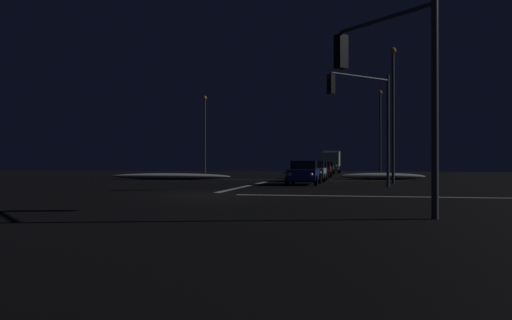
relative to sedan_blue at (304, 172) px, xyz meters
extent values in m
cube|color=black|center=(-3.28, -10.92, -0.85)|extent=(120.00, 120.00, 0.10)
cube|color=white|center=(-3.28, -2.84, -0.80)|extent=(0.35, 13.83, 0.01)
cube|color=yellow|center=(-3.28, 8.76, -0.80)|extent=(22.00, 0.15, 0.01)
cube|color=white|center=(4.90, -10.92, -0.80)|extent=(13.83, 0.40, 0.01)
ellipsoid|color=white|center=(-12.17, 7.68, -0.54)|extent=(10.58, 1.50, 0.53)
ellipsoid|color=white|center=(5.60, 10.58, -0.52)|extent=(7.02, 1.50, 0.57)
cube|color=navy|center=(0.00, -0.04, -0.13)|extent=(1.80, 4.20, 0.70)
cube|color=black|center=(0.00, 0.16, 0.49)|extent=(1.60, 2.00, 0.55)
cylinder|color=black|center=(0.90, -1.59, -0.48)|extent=(0.22, 0.64, 0.64)
cylinder|color=black|center=(-0.90, -1.59, -0.48)|extent=(0.22, 0.64, 0.64)
cylinder|color=black|center=(0.90, 1.51, -0.48)|extent=(0.22, 0.64, 0.64)
cylinder|color=black|center=(-0.90, 1.51, -0.48)|extent=(0.22, 0.64, 0.64)
sphere|color=#F9EFC6|center=(0.65, -2.16, -0.08)|extent=(0.22, 0.22, 0.22)
sphere|color=#F9EFC6|center=(-0.65, -2.16, -0.08)|extent=(0.22, 0.22, 0.22)
cube|color=silver|center=(0.16, 6.08, -0.13)|extent=(1.80, 4.20, 0.70)
cube|color=black|center=(0.16, 6.28, 0.49)|extent=(1.60, 2.00, 0.55)
cylinder|color=black|center=(1.06, 4.53, -0.48)|extent=(0.22, 0.64, 0.64)
cylinder|color=black|center=(-0.74, 4.53, -0.48)|extent=(0.22, 0.64, 0.64)
cylinder|color=black|center=(1.06, 7.63, -0.48)|extent=(0.22, 0.64, 0.64)
cylinder|color=black|center=(-0.74, 7.63, -0.48)|extent=(0.22, 0.64, 0.64)
sphere|color=#F9EFC6|center=(0.81, 3.96, -0.08)|extent=(0.22, 0.22, 0.22)
sphere|color=#F9EFC6|center=(-0.49, 3.96, -0.08)|extent=(0.22, 0.22, 0.22)
cube|color=black|center=(0.10, 11.62, -0.13)|extent=(1.80, 4.20, 0.70)
cube|color=black|center=(0.10, 11.82, 0.49)|extent=(1.60, 2.00, 0.55)
cylinder|color=black|center=(1.00, 10.07, -0.48)|extent=(0.22, 0.64, 0.64)
cylinder|color=black|center=(-0.80, 10.07, -0.48)|extent=(0.22, 0.64, 0.64)
cylinder|color=black|center=(1.00, 13.17, -0.48)|extent=(0.22, 0.64, 0.64)
cylinder|color=black|center=(-0.80, 13.17, -0.48)|extent=(0.22, 0.64, 0.64)
sphere|color=#F9EFC6|center=(0.75, 9.50, -0.08)|extent=(0.22, 0.22, 0.22)
sphere|color=#F9EFC6|center=(-0.55, 9.50, -0.08)|extent=(0.22, 0.22, 0.22)
cube|color=maroon|center=(0.12, 17.67, -0.13)|extent=(1.80, 4.20, 0.70)
cube|color=black|center=(0.12, 17.87, 0.49)|extent=(1.60, 2.00, 0.55)
cylinder|color=black|center=(1.02, 16.12, -0.48)|extent=(0.22, 0.64, 0.64)
cylinder|color=black|center=(-0.78, 16.12, -0.48)|extent=(0.22, 0.64, 0.64)
cylinder|color=black|center=(1.02, 19.22, -0.48)|extent=(0.22, 0.64, 0.64)
cylinder|color=black|center=(-0.78, 19.22, -0.48)|extent=(0.22, 0.64, 0.64)
sphere|color=#F9EFC6|center=(0.77, 15.55, -0.08)|extent=(0.22, 0.22, 0.22)
sphere|color=#F9EFC6|center=(-0.53, 15.55, -0.08)|extent=(0.22, 0.22, 0.22)
cube|color=slate|center=(-0.17, 24.34, -0.13)|extent=(1.80, 4.20, 0.70)
cube|color=black|center=(-0.17, 24.54, 0.49)|extent=(1.60, 2.00, 0.55)
cylinder|color=black|center=(0.73, 22.79, -0.48)|extent=(0.22, 0.64, 0.64)
cylinder|color=black|center=(-1.07, 22.79, -0.48)|extent=(0.22, 0.64, 0.64)
cylinder|color=black|center=(0.73, 25.89, -0.48)|extent=(0.22, 0.64, 0.64)
cylinder|color=black|center=(-1.07, 25.89, -0.48)|extent=(0.22, 0.64, 0.64)
sphere|color=#F9EFC6|center=(0.48, 22.22, -0.08)|extent=(0.22, 0.22, 0.22)
sphere|color=#F9EFC6|center=(-0.82, 22.22, -0.08)|extent=(0.22, 0.22, 0.22)
cube|color=#14512D|center=(-0.07, 30.88, -0.13)|extent=(1.80, 4.20, 0.70)
cube|color=black|center=(-0.07, 31.08, 0.49)|extent=(1.60, 2.00, 0.55)
cylinder|color=black|center=(0.83, 29.33, -0.48)|extent=(0.22, 0.64, 0.64)
cylinder|color=black|center=(-0.97, 29.33, -0.48)|extent=(0.22, 0.64, 0.64)
cylinder|color=black|center=(0.83, 32.43, -0.48)|extent=(0.22, 0.64, 0.64)
cylinder|color=black|center=(-0.97, 32.43, -0.48)|extent=(0.22, 0.64, 0.64)
sphere|color=#F9EFC6|center=(0.58, 28.76, -0.08)|extent=(0.22, 0.22, 0.22)
sphere|color=#F9EFC6|center=(-0.72, 28.76, -0.08)|extent=(0.22, 0.22, 0.22)
cube|color=beige|center=(0.20, 34.75, 0.83)|extent=(2.40, 2.20, 2.30)
cube|color=silver|center=(0.20, 39.25, 0.98)|extent=(2.40, 5.00, 2.60)
cylinder|color=black|center=(1.40, 35.35, -0.32)|extent=(0.28, 0.96, 0.96)
cylinder|color=black|center=(-1.00, 35.35, -0.32)|extent=(0.28, 0.96, 0.96)
cylinder|color=black|center=(1.40, 40.05, -0.32)|extent=(0.28, 0.96, 0.96)
cylinder|color=black|center=(-1.00, 40.05, -0.32)|extent=(0.28, 0.96, 0.96)
sphere|color=#F9EFC6|center=(1.05, 33.60, 0.23)|extent=(0.26, 0.26, 0.26)
sphere|color=#F9EFC6|center=(-0.65, 33.60, 0.23)|extent=(0.26, 0.26, 0.26)
cylinder|color=#4C4C51|center=(5.20, -19.40, 2.13)|extent=(0.18, 0.18, 5.86)
cylinder|color=#4C4C51|center=(3.98, -18.19, 4.76)|extent=(2.51, 2.51, 0.12)
cube|color=black|center=(2.77, -16.98, 4.13)|extent=(0.46, 0.46, 1.05)
sphere|color=red|center=(2.66, -16.86, 4.48)|extent=(0.22, 0.22, 0.22)
sphere|color=black|center=(2.66, -16.86, 4.13)|extent=(0.22, 0.22, 0.22)
sphere|color=black|center=(2.66, -16.86, 3.79)|extent=(0.22, 0.22, 0.22)
cylinder|color=#4C4C51|center=(5.20, -2.44, 2.51)|extent=(0.18, 0.18, 6.62)
cylinder|color=#4C4C51|center=(3.60, -4.04, 5.52)|extent=(3.29, 3.29, 0.12)
cube|color=black|center=(2.00, -5.64, 4.89)|extent=(0.46, 0.46, 1.05)
sphere|color=red|center=(1.88, -5.75, 5.24)|extent=(0.22, 0.22, 0.22)
sphere|color=black|center=(1.88, -5.75, 4.89)|extent=(0.22, 0.22, 0.22)
sphere|color=black|center=(1.88, -5.75, 4.55)|extent=(0.22, 0.22, 0.22)
cylinder|color=#424247|center=(5.90, 18.76, 3.36)|extent=(0.20, 0.20, 8.33)
sphere|color=#F9AD47|center=(5.90, 18.76, 7.71)|extent=(0.44, 0.44, 0.44)
cylinder|color=#424247|center=(5.90, 2.76, 3.71)|extent=(0.20, 0.20, 9.02)
sphere|color=#F9AD47|center=(5.90, 2.76, 8.40)|extent=(0.44, 0.44, 0.44)
cylinder|color=#424247|center=(-12.47, 18.76, 3.32)|extent=(0.20, 0.20, 8.24)
sphere|color=#F9AD47|center=(-12.47, 18.76, 7.62)|extent=(0.44, 0.44, 0.44)
camera|label=1|loc=(3.10, -32.84, 0.65)|focal=35.02mm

